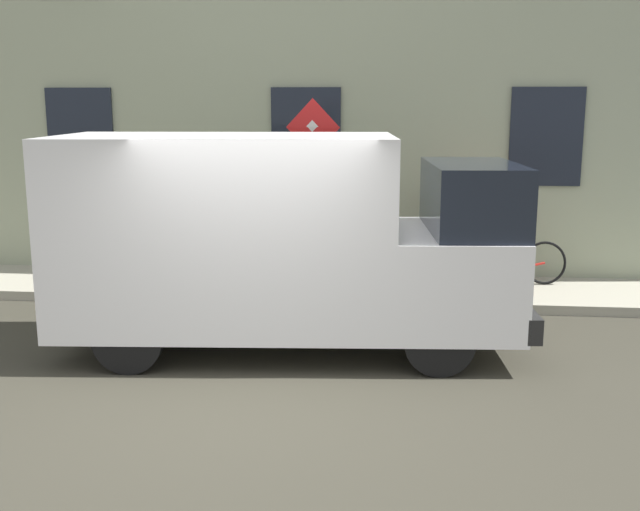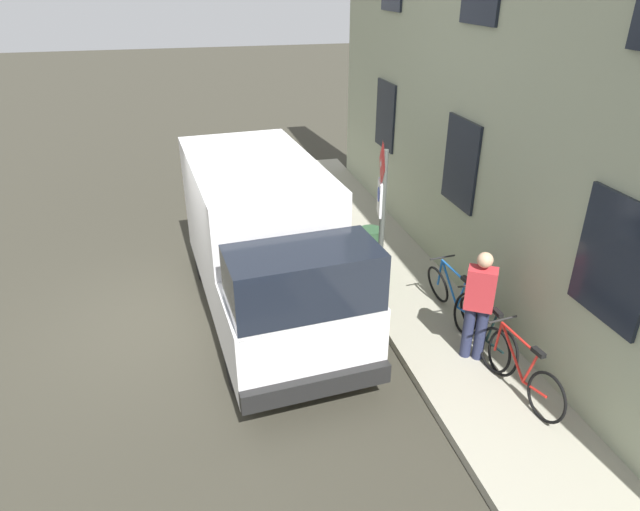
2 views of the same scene
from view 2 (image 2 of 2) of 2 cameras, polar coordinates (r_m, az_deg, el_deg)
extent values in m
plane|color=#343228|center=(9.76, -14.08, -6.25)|extent=(80.00, 80.00, 0.00)
cube|color=#9C9886|center=(10.40, 8.69, -3.06)|extent=(1.75, 15.47, 0.14)
cube|color=#959D7F|center=(9.73, 17.21, 16.65)|extent=(0.70, 13.47, 7.33)
cube|color=black|center=(7.04, 27.97, -0.45)|extent=(0.06, 1.10, 1.50)
cube|color=black|center=(9.84, 14.29, 9.17)|extent=(0.06, 1.10, 1.50)
cube|color=black|center=(13.10, 6.76, 14.11)|extent=(0.06, 1.10, 1.50)
cylinder|color=#474C47|center=(9.32, 6.38, 2.97)|extent=(0.09, 0.09, 2.63)
pyramid|color=silver|center=(8.93, 6.21, 9.23)|extent=(0.16, 0.49, 0.50)
pyramid|color=red|center=(8.93, 6.24, 9.22)|extent=(0.16, 0.55, 0.56)
cube|color=white|center=(9.12, 6.16, 5.93)|extent=(0.15, 0.44, 0.56)
cylinder|color=#1933B2|center=(9.09, 6.03, 6.27)|extent=(0.07, 0.24, 0.24)
cube|color=white|center=(9.60, -6.62, 3.42)|extent=(2.29, 3.95, 2.18)
cube|color=white|center=(7.64, -2.08, -7.70)|extent=(2.10, 1.55, 1.10)
cube|color=black|center=(6.99, -1.70, -2.55)|extent=(1.99, 1.13, 0.84)
cube|color=black|center=(7.29, -0.28, -13.28)|extent=(2.01, 0.32, 0.28)
cylinder|color=black|center=(8.34, 3.37, -8.51)|extent=(0.28, 0.77, 0.76)
cylinder|color=black|center=(7.96, -8.70, -10.77)|extent=(0.28, 0.77, 0.76)
cylinder|color=black|center=(11.06, -2.99, 1.00)|extent=(0.28, 0.77, 0.76)
cylinder|color=black|center=(10.78, -12.02, -0.33)|extent=(0.28, 0.77, 0.76)
torus|color=black|center=(8.32, 17.53, -9.25)|extent=(0.19, 0.67, 0.66)
torus|color=black|center=(7.73, 22.25, -13.34)|extent=(0.19, 0.67, 0.66)
cylinder|color=red|center=(8.00, 19.17, -9.33)|extent=(0.11, 0.60, 0.60)
cylinder|color=red|center=(7.81, 19.81, -7.99)|extent=(0.12, 0.73, 0.07)
cylinder|color=red|center=(7.80, 20.81, -10.82)|extent=(0.06, 0.19, 0.55)
cylinder|color=red|center=(7.86, 21.18, -12.70)|extent=(0.09, 0.43, 0.12)
cylinder|color=red|center=(8.17, 17.87, -7.94)|extent=(0.05, 0.09, 0.50)
cube|color=black|center=(7.58, 21.55, -9.24)|extent=(0.10, 0.21, 0.06)
cylinder|color=#262626|center=(7.99, 18.27, -6.27)|extent=(0.46, 0.08, 0.03)
torus|color=black|center=(9.01, 14.75, -5.80)|extent=(0.19, 0.66, 0.66)
torus|color=black|center=(8.30, 18.30, -9.49)|extent=(0.19, 0.66, 0.66)
cylinder|color=black|center=(8.67, 15.99, -5.79)|extent=(0.05, 0.60, 0.60)
cylinder|color=black|center=(8.48, 16.48, -4.50)|extent=(0.06, 0.73, 0.07)
cylinder|color=black|center=(8.43, 17.22, -7.14)|extent=(0.04, 0.19, 0.55)
cylinder|color=black|center=(8.46, 17.49, -8.92)|extent=(0.05, 0.43, 0.12)
cylinder|color=black|center=(8.87, 15.01, -4.54)|extent=(0.04, 0.09, 0.50)
cube|color=black|center=(8.21, 17.78, -5.60)|extent=(0.09, 0.20, 0.06)
cylinder|color=#262626|center=(8.70, 15.32, -2.94)|extent=(0.46, 0.04, 0.03)
torus|color=black|center=(9.72, 12.02, -2.92)|extent=(0.23, 0.67, 0.65)
torus|color=black|center=(8.98, 15.38, -6.04)|extent=(0.23, 0.67, 0.65)
cylinder|color=blue|center=(9.37, 13.17, -2.79)|extent=(0.09, 0.60, 0.60)
cylinder|color=blue|center=(9.19, 13.58, -1.53)|extent=(0.10, 0.73, 0.07)
cylinder|color=blue|center=(9.12, 14.33, -3.93)|extent=(0.05, 0.19, 0.55)
cylinder|color=blue|center=(9.14, 14.62, -5.59)|extent=(0.07, 0.43, 0.12)
cylinder|color=blue|center=(9.58, 12.23, -1.71)|extent=(0.04, 0.09, 0.50)
cube|color=black|center=(8.92, 14.81, -2.44)|extent=(0.10, 0.21, 0.06)
cylinder|color=#262626|center=(9.43, 12.48, -0.19)|extent=(0.46, 0.07, 0.03)
cylinder|color=#262B47|center=(8.44, 16.18, -7.71)|extent=(0.16, 0.16, 0.85)
cylinder|color=#262B47|center=(8.44, 14.96, -7.53)|extent=(0.16, 0.16, 0.85)
cube|color=#B62C31|center=(8.06, 16.21, -3.30)|extent=(0.48, 0.44, 0.62)
sphere|color=tan|center=(7.85, 16.62, -0.45)|extent=(0.22, 0.22, 0.22)
cylinder|color=#2D5133|center=(10.41, 5.14, 0.45)|extent=(0.44, 0.44, 0.90)
camera|label=1|loc=(10.29, -58.63, 0.50)|focal=42.09mm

